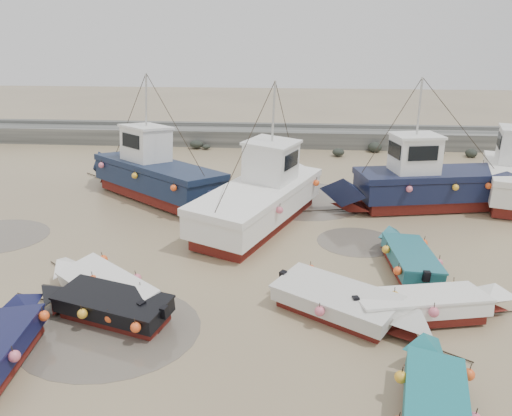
# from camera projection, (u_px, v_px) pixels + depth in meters

# --- Properties ---
(ground) EXTENTS (120.00, 120.00, 0.00)m
(ground) POSITION_uv_depth(u_px,v_px,m) (228.00, 288.00, 16.95)
(ground) COLOR tan
(ground) RESTS_ON ground
(seawall) EXTENTS (60.00, 4.92, 1.50)m
(seawall) POSITION_uv_depth(u_px,v_px,m) (268.00, 137.00, 37.35)
(seawall) COLOR slate
(seawall) RESTS_ON ground
(puddle_a) EXTENTS (5.40, 5.40, 0.01)m
(puddle_a) POSITION_uv_depth(u_px,v_px,m) (109.00, 329.00, 14.66)
(puddle_a) COLOR #5D5449
(puddle_a) RESTS_ON ground
(puddle_b) EXTENTS (3.30, 3.30, 0.01)m
(puddle_b) POSITION_uv_depth(u_px,v_px,m) (357.00, 242.00, 20.65)
(puddle_b) COLOR #5D5449
(puddle_b) RESTS_ON ground
(puddle_d) EXTENTS (6.58, 6.58, 0.01)m
(puddle_d) POSITION_uv_depth(u_px,v_px,m) (304.00, 200.00, 25.71)
(puddle_d) COLOR #5D5449
(puddle_d) RESTS_ON ground
(dinghy_0) EXTENTS (5.27, 4.43, 1.43)m
(dinghy_0) POSITION_uv_depth(u_px,v_px,m) (103.00, 283.00, 16.16)
(dinghy_0) COLOR maroon
(dinghy_0) RESTS_ON ground
(dinghy_2) EXTENTS (2.31, 5.07, 1.43)m
(dinghy_2) POSITION_uv_depth(u_px,v_px,m) (433.00, 389.00, 11.41)
(dinghy_2) COLOR maroon
(dinghy_2) RESTS_ON ground
(dinghy_3) EXTENTS (6.21, 2.49, 1.43)m
(dinghy_3) POSITION_uv_depth(u_px,v_px,m) (433.00, 303.00, 15.00)
(dinghy_3) COLOR maroon
(dinghy_3) RESTS_ON ground
(dinghy_4) EXTENTS (5.68, 2.72, 1.43)m
(dinghy_4) POSITION_uv_depth(u_px,v_px,m) (104.00, 301.00, 15.10)
(dinghy_4) COLOR maroon
(dinghy_4) RESTS_ON ground
(dinghy_5) EXTENTS (5.55, 3.97, 1.43)m
(dinghy_5) POSITION_uv_depth(u_px,v_px,m) (347.00, 302.00, 15.07)
(dinghy_5) COLOR maroon
(dinghy_5) RESTS_ON ground
(dinghy_6) EXTENTS (2.01, 5.57, 1.43)m
(dinghy_6) POSITION_uv_depth(u_px,v_px,m) (407.00, 254.00, 18.24)
(dinghy_6) COLOR maroon
(dinghy_6) RESTS_ON ground
(cabin_boat_0) EXTENTS (9.42, 7.63, 6.22)m
(cabin_boat_0) POSITION_uv_depth(u_px,v_px,m) (149.00, 172.00, 25.80)
(cabin_boat_0) COLOR maroon
(cabin_boat_0) RESTS_ON ground
(cabin_boat_1) EXTENTS (6.13, 11.05, 6.22)m
(cabin_boat_1) POSITION_uv_depth(u_px,v_px,m) (264.00, 194.00, 22.44)
(cabin_boat_1) COLOR maroon
(cabin_boat_1) RESTS_ON ground
(cabin_boat_2) EXTENTS (10.26, 4.07, 6.22)m
(cabin_boat_2) POSITION_uv_depth(u_px,v_px,m) (419.00, 182.00, 24.09)
(cabin_boat_2) COLOR maroon
(cabin_boat_2) RESTS_ON ground
(person) EXTENTS (0.82, 0.80, 1.89)m
(person) POSITION_uv_depth(u_px,v_px,m) (211.00, 232.00, 21.69)
(person) COLOR #171B34
(person) RESTS_ON ground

